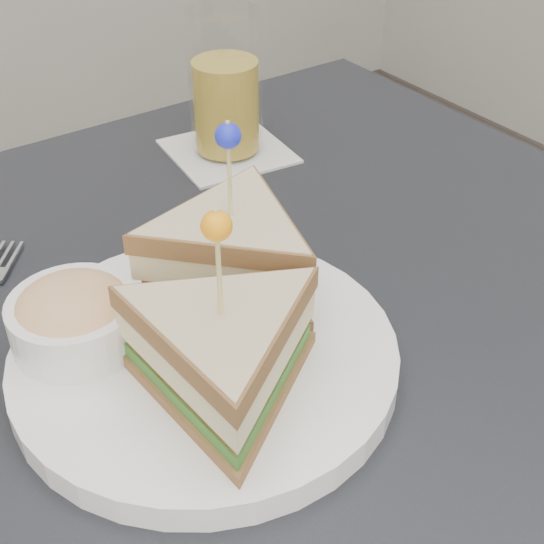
{
  "coord_description": "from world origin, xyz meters",
  "views": [
    {
      "loc": [
        -0.24,
        -0.34,
        1.11
      ],
      "look_at": [
        0.01,
        0.01,
        0.8
      ],
      "focal_mm": 50.0,
      "sensor_mm": 36.0,
      "label": 1
    }
  ],
  "objects": [
    {
      "name": "table",
      "position": [
        0.0,
        0.0,
        0.67
      ],
      "size": [
        0.8,
        0.8,
        0.75
      ],
      "color": "black",
      "rests_on": "ground"
    },
    {
      "name": "plate_meal",
      "position": [
        -0.05,
        0.0,
        0.79
      ],
      "size": [
        0.3,
        0.29,
        0.16
      ],
      "rotation": [
        0.0,
        0.0,
        0.07
      ],
      "color": "white",
      "rests_on": "table"
    },
    {
      "name": "drink_set",
      "position": [
        0.13,
        0.26,
        0.82
      ],
      "size": [
        0.13,
        0.13,
        0.15
      ],
      "rotation": [
        0.0,
        0.0,
        -0.12
      ],
      "color": "silver",
      "rests_on": "table"
    }
  ]
}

